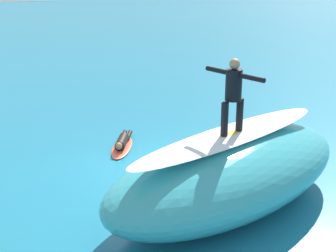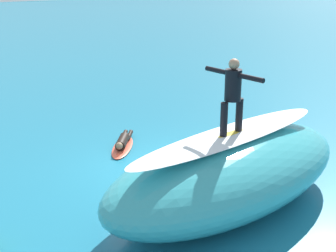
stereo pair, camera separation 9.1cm
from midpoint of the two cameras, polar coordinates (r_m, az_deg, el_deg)
The scene contains 9 objects.
ground_plane at distance 13.84m, azimuth -1.34°, elevation -4.80°, with size 120.00×120.00×0.00m, color teal.
wave_crest at distance 11.40m, azimuth 7.49°, elevation -5.48°, with size 7.06×3.15×1.80m, color teal.
wave_foam_lip at distance 11.04m, azimuth 7.70°, elevation -1.05°, with size 6.01×1.10×0.08m, color white.
surfboard_riding at distance 11.04m, azimuth 7.69°, elevation -1.05°, with size 2.27×0.53×0.08m, color yellow.
surfer_riding at distance 10.73m, azimuth 7.93°, elevation 4.16°, with size 0.67×1.61×1.72m.
surfboard_paddling at distance 15.19m, azimuth -5.24°, elevation -2.50°, with size 1.98×0.58×0.07m, color #E0563D.
surfer_paddling at distance 15.25m, azimuth -5.17°, elevation -1.70°, with size 1.18×1.60×0.32m.
foam_patch_near at distance 14.43m, azimuth 8.17°, elevation -3.67°, with size 0.61×0.48×0.13m, color white.
foam_patch_mid at distance 14.37m, azimuth 12.05°, elevation -4.01°, with size 0.79×0.66×0.14m, color white.
Camera 2 is at (5.77, 11.25, 5.62)m, focal length 51.45 mm.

